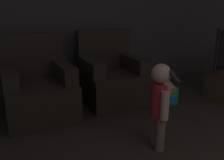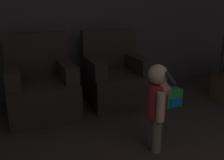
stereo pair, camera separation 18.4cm
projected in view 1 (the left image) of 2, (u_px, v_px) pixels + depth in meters
wall_back at (74, 6)px, 3.65m from camera, size 8.40×0.05×2.60m
armchair_left at (38, 89)px, 3.02m from camera, size 0.83×0.89×0.98m
armchair_right at (111, 78)px, 3.49m from camera, size 0.87×0.92×0.98m
person_toddler at (160, 100)px, 2.24m from camera, size 0.18×0.32×0.81m
toy_backpack at (168, 96)px, 3.40m from camera, size 0.24×0.17×0.24m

